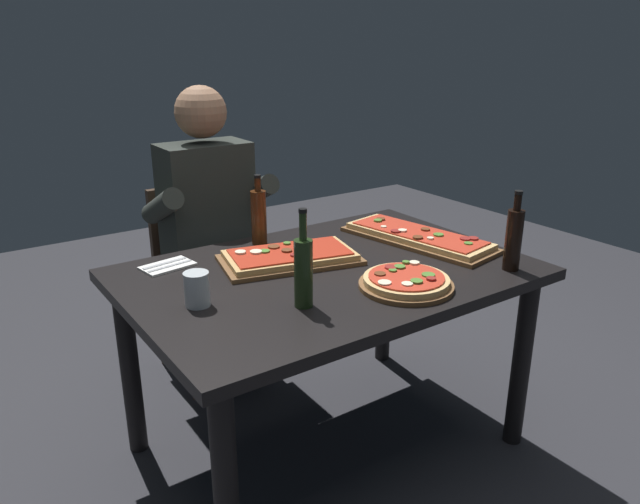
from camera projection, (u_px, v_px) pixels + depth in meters
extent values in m
plane|color=#2D2D33|center=(327.00, 443.00, 2.39)|extent=(6.40, 6.40, 0.00)
cube|color=black|center=(328.00, 274.00, 2.15)|extent=(1.40, 0.96, 0.04)
cylinder|color=black|center=(226.00, 495.00, 1.63)|extent=(0.07, 0.07, 0.70)
cylinder|color=black|center=(521.00, 362.00, 2.30)|extent=(0.07, 0.07, 0.70)
cylinder|color=black|center=(130.00, 369.00, 2.25)|extent=(0.07, 0.07, 0.70)
cylinder|color=black|center=(384.00, 293.00, 2.92)|extent=(0.07, 0.07, 0.70)
cube|color=brown|center=(290.00, 260.00, 2.21)|extent=(0.55, 0.38, 0.02)
cube|color=tan|center=(290.00, 255.00, 2.20)|extent=(0.50, 0.34, 0.02)
cube|color=#B72D19|center=(290.00, 252.00, 2.20)|extent=(0.46, 0.30, 0.01)
cylinder|color=beige|center=(302.00, 241.00, 2.29)|extent=(0.03, 0.03, 0.01)
cylinder|color=beige|center=(240.00, 252.00, 2.18)|extent=(0.04, 0.04, 0.01)
cylinder|color=brown|center=(274.00, 247.00, 2.24)|extent=(0.04, 0.04, 0.01)
cylinder|color=beige|center=(308.00, 249.00, 2.21)|extent=(0.04, 0.04, 0.00)
cylinder|color=maroon|center=(295.00, 255.00, 2.15)|extent=(0.03, 0.03, 0.01)
cylinder|color=#4C7F2D|center=(265.00, 251.00, 2.19)|extent=(0.04, 0.04, 0.01)
cylinder|color=beige|center=(256.00, 252.00, 2.18)|extent=(0.04, 0.04, 0.01)
cylinder|color=brown|center=(307.00, 244.00, 2.27)|extent=(0.03, 0.03, 0.00)
cylinder|color=brown|center=(287.00, 250.00, 2.20)|extent=(0.04, 0.04, 0.01)
cylinder|color=#4C7F2D|center=(287.00, 243.00, 2.27)|extent=(0.03, 0.03, 0.01)
cube|color=brown|center=(418.00, 240.00, 2.43)|extent=(0.34, 0.67, 0.02)
cube|color=#DBB270|center=(418.00, 236.00, 2.42)|extent=(0.30, 0.62, 0.02)
cube|color=red|center=(418.00, 232.00, 2.42)|extent=(0.27, 0.57, 0.01)
cylinder|color=maroon|center=(395.00, 231.00, 2.41)|extent=(0.04, 0.04, 0.01)
cylinder|color=maroon|center=(473.00, 238.00, 2.33)|extent=(0.04, 0.04, 0.01)
cylinder|color=maroon|center=(465.00, 239.00, 2.32)|extent=(0.04, 0.04, 0.01)
cylinder|color=brown|center=(381.00, 219.00, 2.57)|extent=(0.04, 0.04, 0.01)
cylinder|color=beige|center=(384.00, 227.00, 2.48)|extent=(0.02, 0.02, 0.00)
cylinder|color=#4C7F2D|center=(438.00, 235.00, 2.37)|extent=(0.04, 0.04, 0.01)
cylinder|color=brown|center=(418.00, 237.00, 2.34)|extent=(0.04, 0.04, 0.01)
cylinder|color=beige|center=(430.00, 238.00, 2.33)|extent=(0.03, 0.03, 0.01)
cylinder|color=#4C7F2D|center=(468.00, 243.00, 2.28)|extent=(0.03, 0.03, 0.00)
cylinder|color=#4C7F2D|center=(378.00, 221.00, 2.55)|extent=(0.03, 0.03, 0.01)
cylinder|color=beige|center=(402.00, 230.00, 2.42)|extent=(0.03, 0.03, 0.01)
cylinder|color=brown|center=(425.00, 229.00, 2.44)|extent=(0.04, 0.04, 0.01)
cylinder|color=brown|center=(406.00, 285.00, 1.98)|extent=(0.31, 0.31, 0.02)
cylinder|color=#DBB270|center=(406.00, 280.00, 1.98)|extent=(0.28, 0.28, 0.02)
cylinder|color=red|center=(406.00, 277.00, 1.97)|extent=(0.25, 0.25, 0.01)
cylinder|color=beige|center=(385.00, 283.00, 1.91)|extent=(0.04, 0.04, 0.00)
cylinder|color=#4C7F2D|center=(417.00, 281.00, 1.92)|extent=(0.04, 0.04, 0.01)
cylinder|color=beige|center=(414.00, 263.00, 2.08)|extent=(0.04, 0.04, 0.01)
cylinder|color=#4C7F2D|center=(428.00, 275.00, 1.97)|extent=(0.04, 0.04, 0.00)
cylinder|color=#4C7F2D|center=(400.00, 267.00, 2.04)|extent=(0.04, 0.04, 0.01)
cylinder|color=beige|center=(407.00, 284.00, 1.90)|extent=(0.04, 0.04, 0.00)
cylinder|color=#4C7F2D|center=(393.00, 270.00, 2.01)|extent=(0.03, 0.03, 0.01)
cylinder|color=brown|center=(380.00, 274.00, 1.98)|extent=(0.04, 0.04, 0.00)
cylinder|color=maroon|center=(391.00, 267.00, 2.04)|extent=(0.04, 0.04, 0.01)
cylinder|color=#4C7F2D|center=(406.00, 262.00, 2.08)|extent=(0.03, 0.03, 0.01)
cylinder|color=maroon|center=(431.00, 279.00, 1.94)|extent=(0.03, 0.03, 0.01)
cylinder|color=#47230F|center=(259.00, 218.00, 2.37)|extent=(0.06, 0.06, 0.21)
cylinder|color=#47230F|center=(258.00, 185.00, 2.33)|extent=(0.02, 0.02, 0.05)
cylinder|color=black|center=(257.00, 176.00, 2.32)|extent=(0.03, 0.03, 0.01)
cylinder|color=black|center=(513.00, 240.00, 2.11)|extent=(0.06, 0.06, 0.22)
cylinder|color=black|center=(518.00, 202.00, 2.06)|extent=(0.03, 0.03, 0.06)
cylinder|color=black|center=(519.00, 192.00, 2.05)|extent=(0.03, 0.03, 0.01)
cylinder|color=#233819|center=(303.00, 274.00, 1.82)|extent=(0.06, 0.06, 0.21)
cylinder|color=#233819|center=(303.00, 226.00, 1.77)|extent=(0.02, 0.02, 0.08)
cylinder|color=black|center=(303.00, 211.00, 1.75)|extent=(0.03, 0.03, 0.01)
cylinder|color=silver|center=(197.00, 289.00, 1.84)|extent=(0.08, 0.08, 0.11)
cylinder|color=#5B3814|center=(198.00, 297.00, 1.85)|extent=(0.06, 0.06, 0.05)
cube|color=white|center=(168.00, 266.00, 2.16)|extent=(0.19, 0.14, 0.01)
cube|color=silver|center=(170.00, 266.00, 2.15)|extent=(0.17, 0.04, 0.00)
cube|color=silver|center=(165.00, 263.00, 2.17)|extent=(0.17, 0.04, 0.00)
cube|color=#3D2B1E|center=(212.00, 286.00, 2.80)|extent=(0.44, 0.44, 0.04)
cube|color=#3D2B1E|center=(191.00, 228.00, 2.87)|extent=(0.40, 0.04, 0.42)
cylinder|color=#3D2B1E|center=(194.00, 357.00, 2.62)|extent=(0.04, 0.04, 0.41)
cylinder|color=#3D2B1E|center=(270.00, 334.00, 2.83)|extent=(0.04, 0.04, 0.41)
cylinder|color=#3D2B1E|center=(162.00, 325.00, 2.92)|extent=(0.04, 0.04, 0.41)
cylinder|color=#3D2B1E|center=(232.00, 306.00, 3.12)|extent=(0.04, 0.04, 0.41)
cylinder|color=#23232D|center=(211.00, 347.00, 2.67)|extent=(0.11, 0.11, 0.45)
cylinder|color=#23232D|center=(251.00, 335.00, 2.78)|extent=(0.11, 0.11, 0.45)
cube|color=#23232D|center=(221.00, 277.00, 2.69)|extent=(0.34, 0.40, 0.12)
cube|color=#2D332D|center=(206.00, 202.00, 2.66)|extent=(0.38, 0.22, 0.52)
sphere|color=#A37556|center=(201.00, 112.00, 2.53)|extent=(0.22, 0.22, 0.22)
cylinder|color=#2D332D|center=(162.00, 206.00, 2.50)|extent=(0.09, 0.31, 0.21)
cylinder|color=#2D332D|center=(256.00, 192.00, 2.73)|extent=(0.09, 0.31, 0.21)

